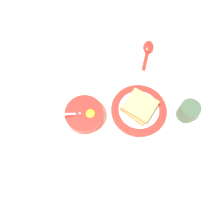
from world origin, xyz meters
TOP-DOWN VIEW (x-y plane):
  - ground_plane at (0.00, 0.00)m, footprint 3.00×3.00m
  - egg_bowl at (-0.16, -0.13)m, footprint 0.15×0.15m
  - toast_plate at (0.05, -0.13)m, footprint 0.22×0.22m
  - toast_sandwich at (0.05, -0.12)m, footprint 0.15×0.15m
  - soup_spoon at (0.14, 0.15)m, footprint 0.08×0.15m
  - drinking_cup at (0.23, -0.17)m, footprint 0.08×0.08m

SIDE VIEW (x-z plane):
  - ground_plane at x=0.00m, z-range 0.00..0.00m
  - toast_plate at x=0.05m, z-range 0.00..0.02m
  - soup_spoon at x=0.14m, z-range 0.00..0.03m
  - egg_bowl at x=-0.16m, z-range -0.01..0.06m
  - toast_sandwich at x=0.05m, z-range 0.02..0.05m
  - drinking_cup at x=0.23m, z-range 0.00..0.08m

